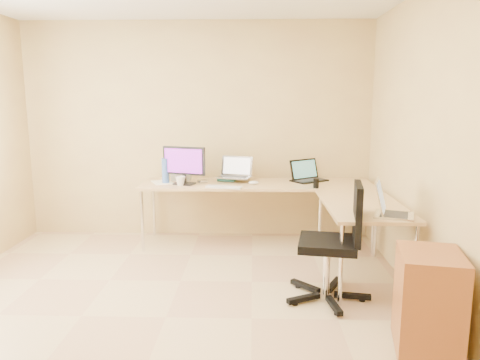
{
  "coord_description": "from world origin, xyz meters",
  "views": [
    {
      "loc": [
        0.68,
        -3.3,
        1.7
      ],
      "look_at": [
        0.55,
        1.1,
        0.9
      ],
      "focal_mm": 34.05,
      "sensor_mm": 36.0,
      "label": 1
    }
  ],
  "objects_px": {
    "laptop_center": "(235,167)",
    "laptop_black": "(310,170)",
    "desk_fan": "(174,167)",
    "cabinet": "(428,302)",
    "mug": "(180,181)",
    "desk_return": "(361,241)",
    "laptop_return": "(395,202)",
    "monitor": "(184,165)",
    "office_chair": "(327,242)",
    "keyboard": "(224,187)",
    "desk_main": "(257,214)",
    "water_bottle": "(166,171)"
  },
  "relations": [
    {
      "from": "laptop_center",
      "to": "laptop_black",
      "type": "xyz_separation_m",
      "value": [
        0.88,
        0.05,
        -0.04
      ]
    },
    {
      "from": "desk_fan",
      "to": "cabinet",
      "type": "xyz_separation_m",
      "value": [
        2.11,
        -2.48,
        -0.52
      ]
    },
    {
      "from": "mug",
      "to": "desk_return",
      "type": "bearing_deg",
      "value": -24.16
    },
    {
      "from": "laptop_return",
      "to": "monitor",
      "type": "bearing_deg",
      "value": 74.55
    },
    {
      "from": "cabinet",
      "to": "desk_fan",
      "type": "bearing_deg",
      "value": 141.68
    },
    {
      "from": "laptop_black",
      "to": "laptop_return",
      "type": "height_order",
      "value": "laptop_black"
    },
    {
      "from": "laptop_black",
      "to": "office_chair",
      "type": "bearing_deg",
      "value": -127.0
    },
    {
      "from": "monitor",
      "to": "desk_fan",
      "type": "height_order",
      "value": "monitor"
    },
    {
      "from": "monitor",
      "to": "keyboard",
      "type": "bearing_deg",
      "value": -5.15
    },
    {
      "from": "mug",
      "to": "office_chair",
      "type": "distance_m",
      "value": 1.95
    },
    {
      "from": "desk_main",
      "to": "desk_fan",
      "type": "xyz_separation_m",
      "value": [
        -0.99,
        0.2,
        0.51
      ]
    },
    {
      "from": "laptop_black",
      "to": "desk_fan",
      "type": "height_order",
      "value": "desk_fan"
    },
    {
      "from": "laptop_black",
      "to": "water_bottle",
      "type": "xyz_separation_m",
      "value": [
        -1.66,
        -0.18,
        0.02
      ]
    },
    {
      "from": "keyboard",
      "to": "mug",
      "type": "xyz_separation_m",
      "value": [
        -0.49,
        0.12,
        0.04
      ]
    },
    {
      "from": "monitor",
      "to": "office_chair",
      "type": "distance_m",
      "value": 2.01
    },
    {
      "from": "keyboard",
      "to": "desk_fan",
      "type": "bearing_deg",
      "value": 155.52
    },
    {
      "from": "laptop_black",
      "to": "cabinet",
      "type": "xyz_separation_m",
      "value": [
        0.51,
        -2.42,
        -0.5
      ]
    },
    {
      "from": "desk_main",
      "to": "water_bottle",
      "type": "bearing_deg",
      "value": -177.65
    },
    {
      "from": "laptop_center",
      "to": "laptop_black",
      "type": "distance_m",
      "value": 0.88
    },
    {
      "from": "desk_return",
      "to": "cabinet",
      "type": "distance_m",
      "value": 1.29
    },
    {
      "from": "desk_return",
      "to": "laptop_return",
      "type": "distance_m",
      "value": 0.69
    },
    {
      "from": "keyboard",
      "to": "office_chair",
      "type": "bearing_deg",
      "value": -36.82
    },
    {
      "from": "desk_return",
      "to": "keyboard",
      "type": "relative_size",
      "value": 3.31
    },
    {
      "from": "mug",
      "to": "laptop_return",
      "type": "height_order",
      "value": "laptop_return"
    },
    {
      "from": "desk_return",
      "to": "office_chair",
      "type": "bearing_deg",
      "value": -130.24
    },
    {
      "from": "desk_main",
      "to": "cabinet",
      "type": "bearing_deg",
      "value": -63.75
    },
    {
      "from": "desk_main",
      "to": "keyboard",
      "type": "relative_size",
      "value": 6.75
    },
    {
      "from": "monitor",
      "to": "laptop_center",
      "type": "distance_m",
      "value": 0.59
    },
    {
      "from": "monitor",
      "to": "office_chair",
      "type": "height_order",
      "value": "monitor"
    },
    {
      "from": "laptop_center",
      "to": "office_chair",
      "type": "height_order",
      "value": "laptop_center"
    },
    {
      "from": "desk_fan",
      "to": "office_chair",
      "type": "height_order",
      "value": "desk_fan"
    },
    {
      "from": "keyboard",
      "to": "laptop_center",
      "type": "bearing_deg",
      "value": 89.25
    },
    {
      "from": "water_bottle",
      "to": "desk_return",
      "type": "bearing_deg",
      "value": -25.31
    },
    {
      "from": "desk_return",
      "to": "laptop_center",
      "type": "relative_size",
      "value": 3.47
    },
    {
      "from": "desk_main",
      "to": "cabinet",
      "type": "relative_size",
      "value": 3.9
    },
    {
      "from": "monitor",
      "to": "laptop_center",
      "type": "relative_size",
      "value": 1.35
    },
    {
      "from": "monitor",
      "to": "water_bottle",
      "type": "bearing_deg",
      "value": -177.97
    },
    {
      "from": "desk_main",
      "to": "office_chair",
      "type": "distance_m",
      "value": 1.58
    },
    {
      "from": "monitor",
      "to": "desk_return",
      "type": "bearing_deg",
      "value": -8.9
    },
    {
      "from": "water_bottle",
      "to": "cabinet",
      "type": "xyz_separation_m",
      "value": [
        2.17,
        -2.24,
        -0.51
      ]
    },
    {
      "from": "monitor",
      "to": "laptop_return",
      "type": "xyz_separation_m",
      "value": [
        1.95,
        -1.35,
        -0.1
      ]
    },
    {
      "from": "cabinet",
      "to": "desk_main",
      "type": "bearing_deg",
      "value": 127.52
    },
    {
      "from": "mug",
      "to": "cabinet",
      "type": "relative_size",
      "value": 0.16
    },
    {
      "from": "desk_main",
      "to": "office_chair",
      "type": "height_order",
      "value": "office_chair"
    },
    {
      "from": "laptop_center",
      "to": "keyboard",
      "type": "distance_m",
      "value": 0.42
    },
    {
      "from": "monitor",
      "to": "keyboard",
      "type": "relative_size",
      "value": 1.29
    },
    {
      "from": "laptop_return",
      "to": "cabinet",
      "type": "bearing_deg",
      "value": -160.65
    },
    {
      "from": "office_chair",
      "to": "cabinet",
      "type": "height_order",
      "value": "office_chair"
    },
    {
      "from": "laptop_black",
      "to": "mug",
      "type": "height_order",
      "value": "laptop_black"
    },
    {
      "from": "monitor",
      "to": "laptop_black",
      "type": "height_order",
      "value": "monitor"
    }
  ]
}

